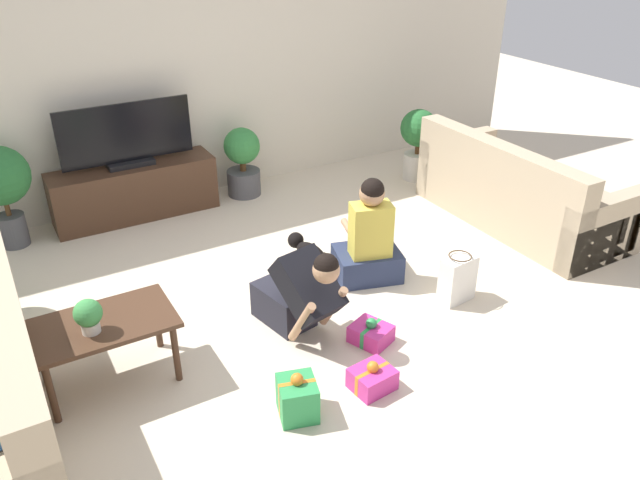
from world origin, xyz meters
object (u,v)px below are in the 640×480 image
potted_plant_corner_right (418,138)px  dog (307,251)px  tv_console (135,191)px  gift_box_c (371,333)px  tv (127,139)px  potted_plant_back_left (1,182)px  sofa_right (517,194)px  tabletop_plant (88,315)px  person_kneeling (299,293)px  person_sitting (369,242)px  gift_box_a (372,378)px  gift_box_b (297,398)px  potted_plant_back_right (243,160)px  gift_bag_a (457,279)px  coffee_table (103,330)px

potted_plant_corner_right → dog: potted_plant_corner_right is taller
tv_console → gift_box_c: bearing=-73.2°
tv → potted_plant_back_left: size_ratio=1.33×
sofa_right → tabletop_plant: bearing=96.4°
person_kneeling → dog: 0.87m
person_sitting → gift_box_c: person_sitting is taller
dog → gift_box_a: size_ratio=1.87×
dog → tabletop_plant: (-1.85, -0.66, 0.40)m
tabletop_plant → dog: bearing=19.7°
potted_plant_back_left → gift_box_b: bearing=-69.2°
person_sitting → person_kneeling: bearing=40.5°
person_sitting → gift_box_c: 0.90m
potted_plant_corner_right → gift_box_a: (-2.39, -2.64, -0.40)m
potted_plant_back_right → tabletop_plant: size_ratio=3.27×
gift_bag_a → person_sitting: bearing=123.7°
person_sitting → gift_box_a: size_ratio=3.20×
coffee_table → potted_plant_corner_right: 4.19m
tv_console → potted_plant_back_left: 1.19m
person_sitting → gift_box_a: person_sitting is taller
tv → gift_box_a: (0.59, -3.26, -0.72)m
potted_plant_back_right → gift_box_b: bearing=-108.4°
sofa_right → gift_box_c: bearing=111.1°
gift_box_c → gift_bag_a: (0.87, 0.11, 0.12)m
coffee_table → dog: bearing=18.4°
sofa_right → tv: (-3.13, 1.98, 0.50)m
coffee_table → person_kneeling: 1.32m
dog → gift_box_a: 1.53m
potted_plant_back_right → potted_plant_corner_right: 1.94m
potted_plant_back_right → gift_box_a: bearing=-99.5°
tv_console → potted_plant_back_left: (-1.13, -0.05, 0.35)m
gift_box_c → gift_box_b: bearing=-154.5°
tv → tabletop_plant: size_ratio=5.57×
person_sitting → sofa_right: bearing=-159.0°
potted_plant_back_right → gift_box_a: size_ratio=2.60×
sofa_right → potted_plant_back_left: bearing=65.7°
gift_box_a → gift_box_b: bearing=176.6°
sofa_right → tv_console: sofa_right is taller
tv_console → person_kneeling: bearing=-79.0°
tv_console → potted_plant_back_right: size_ratio=2.14×
person_sitting → gift_box_b: bearing=57.9°
coffee_table → potted_plant_back_right: bearing=49.7°
dog → gift_box_b: 1.70m
tabletop_plant → coffee_table: bearing=44.1°
potted_plant_corner_right → person_sitting: (-1.66, -1.51, -0.14)m
person_sitting → gift_box_a: 1.37m
person_sitting → gift_box_b: 1.68m
coffee_table → potted_plant_back_left: potted_plant_back_left is taller
tv → gift_box_b: bearing=-88.7°
dog → tabletop_plant: tabletop_plant is taller
dog → tv: bearing=-72.0°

